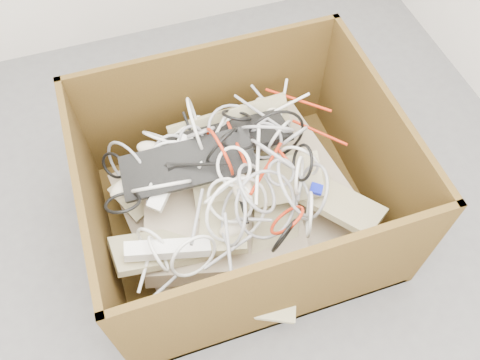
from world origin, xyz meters
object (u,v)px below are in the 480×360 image
object	(u,v)px
power_strip_left	(171,173)
vga_plug	(316,189)
power_strip_right	(168,249)
cardboard_box	(238,204)

from	to	relation	value
power_strip_left	vga_plug	bearing A→B (deg)	-72.00
power_strip_left	power_strip_right	distance (m)	0.30
power_strip_right	cardboard_box	bearing A→B (deg)	41.12
power_strip_right	vga_plug	distance (m)	0.59
cardboard_box	vga_plug	distance (m)	0.35
cardboard_box	power_strip_left	xyz separation A→B (m)	(-0.23, 0.09, 0.22)
cardboard_box	power_strip_right	distance (m)	0.42
vga_plug	power_strip_right	bearing A→B (deg)	-140.45
power_strip_left	vga_plug	size ratio (longest dim) A/B	6.76
power_strip_left	power_strip_right	size ratio (longest dim) A/B	1.04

